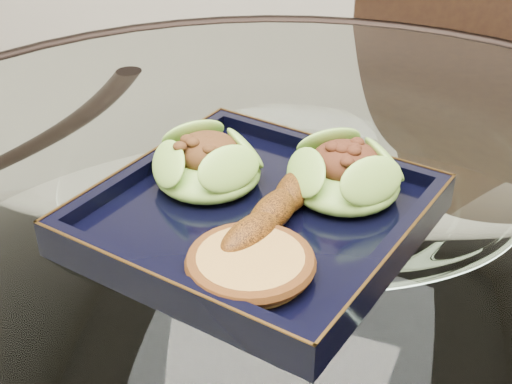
# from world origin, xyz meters

# --- Properties ---
(dining_table) EXTENTS (1.13, 1.13, 0.77)m
(dining_table) POSITION_xyz_m (-0.00, -0.00, 0.60)
(dining_table) COLOR white
(dining_table) RESTS_ON ground
(dining_chair) EXTENTS (0.53, 0.53, 1.07)m
(dining_chair) POSITION_xyz_m (0.22, 0.57, 0.60)
(dining_chair) COLOR black
(dining_chair) RESTS_ON ground
(navy_plate) EXTENTS (0.35, 0.35, 0.02)m
(navy_plate) POSITION_xyz_m (-0.02, -0.06, 0.77)
(navy_plate) COLOR black
(navy_plate) RESTS_ON dining_table
(lettuce_wrap_left) EXTENTS (0.13, 0.13, 0.04)m
(lettuce_wrap_left) POSITION_xyz_m (-0.08, -0.02, 0.80)
(lettuce_wrap_left) COLOR #6EAB31
(lettuce_wrap_left) RESTS_ON navy_plate
(lettuce_wrap_right) EXTENTS (0.12, 0.12, 0.04)m
(lettuce_wrap_right) POSITION_xyz_m (0.05, -0.01, 0.80)
(lettuce_wrap_right) COLOR olive
(lettuce_wrap_right) RESTS_ON navy_plate
(roasted_plantain) EXTENTS (0.07, 0.15, 0.03)m
(roasted_plantain) POSITION_xyz_m (-0.00, -0.07, 0.80)
(roasted_plantain) COLOR #68360B
(roasted_plantain) RESTS_ON navy_plate
(crumb_patty) EXTENTS (0.12, 0.12, 0.02)m
(crumb_patty) POSITION_xyz_m (-0.00, -0.14, 0.79)
(crumb_patty) COLOR #AA8338
(crumb_patty) RESTS_ON navy_plate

